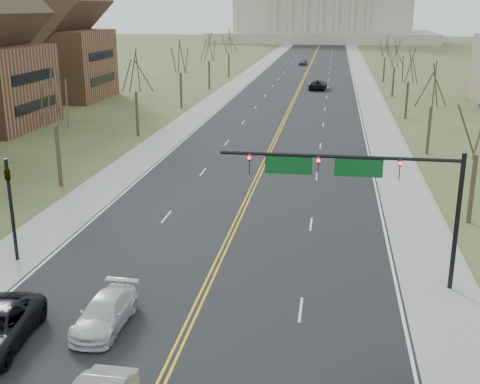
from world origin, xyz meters
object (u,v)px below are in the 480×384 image
(signal_mast, at_px, (357,177))
(car_sb_inner_second, at_px, (105,313))
(car_far_nb, at_px, (318,85))
(car_far_sb, at_px, (303,62))
(signal_left, at_px, (10,198))

(signal_mast, bearing_deg, car_sb_inner_second, -149.90)
(signal_mast, xyz_separation_m, car_sb_inner_second, (-11.14, -6.46, -5.06))
(car_far_nb, bearing_deg, car_sb_inner_second, 89.51)
(signal_mast, relative_size, car_far_sb, 2.89)
(car_far_nb, height_order, car_far_sb, car_far_nb)
(signal_mast, relative_size, car_sb_inner_second, 2.55)
(car_sb_inner_second, bearing_deg, signal_left, 141.39)
(signal_left, xyz_separation_m, car_sb_inner_second, (7.81, -6.46, -3.01))
(signal_mast, distance_m, car_far_nb, 77.95)
(signal_left, xyz_separation_m, car_far_sb, (9.73, 123.66, -2.99))
(signal_left, bearing_deg, car_sb_inner_second, -39.59)
(car_sb_inner_second, relative_size, car_far_nb, 0.79)
(car_sb_inner_second, xyz_separation_m, car_far_sb, (1.92, 130.11, 0.02))
(car_far_nb, bearing_deg, signal_mast, 97.31)
(signal_mast, distance_m, car_far_sb, 124.10)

